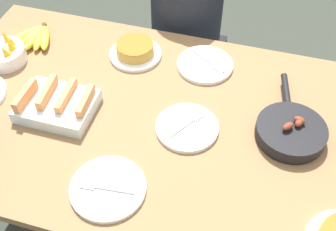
% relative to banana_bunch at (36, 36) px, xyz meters
% --- Properties ---
extents(ground_plane, '(14.00, 14.00, 0.00)m').
position_rel_banana_bunch_xyz_m(ground_plane, '(0.66, -0.29, -0.77)').
color(ground_plane, '#383D33').
extents(dining_table, '(1.79, 0.99, 0.75)m').
position_rel_banana_bunch_xyz_m(dining_table, '(0.66, -0.29, -0.11)').
color(dining_table, olive).
rests_on(dining_table, ground_plane).
extents(banana_bunch, '(0.20, 0.18, 0.04)m').
position_rel_banana_bunch_xyz_m(banana_bunch, '(0.00, 0.00, 0.00)').
color(banana_bunch, yellow).
rests_on(banana_bunch, dining_table).
extents(melon_tray, '(0.26, 0.20, 0.09)m').
position_rel_banana_bunch_xyz_m(melon_tray, '(0.27, -0.35, 0.01)').
color(melon_tray, silver).
rests_on(melon_tray, dining_table).
extents(skillet, '(0.24, 0.39, 0.08)m').
position_rel_banana_bunch_xyz_m(skillet, '(1.08, -0.23, 0.01)').
color(skillet, black).
rests_on(skillet, dining_table).
extents(frittata_plate_center, '(0.21, 0.21, 0.06)m').
position_rel_banana_bunch_xyz_m(frittata_plate_center, '(0.44, 0.02, 0.01)').
color(frittata_plate_center, white).
rests_on(frittata_plate_center, dining_table).
extents(empty_plate_far_left, '(0.22, 0.22, 0.02)m').
position_rel_banana_bunch_xyz_m(empty_plate_far_left, '(0.72, 0.04, -0.01)').
color(empty_plate_far_left, white).
rests_on(empty_plate_far_left, dining_table).
extents(empty_plate_far_right, '(0.24, 0.24, 0.02)m').
position_rel_banana_bunch_xyz_m(empty_plate_far_right, '(0.56, -0.61, -0.01)').
color(empty_plate_far_right, white).
rests_on(empty_plate_far_right, dining_table).
extents(empty_plate_mid_edge, '(0.22, 0.22, 0.02)m').
position_rel_banana_bunch_xyz_m(empty_plate_mid_edge, '(0.74, -0.30, -0.01)').
color(empty_plate_mid_edge, white).
rests_on(empty_plate_mid_edge, dining_table).
extents(fruit_bowl_mango, '(0.17, 0.17, 0.12)m').
position_rel_banana_bunch_xyz_m(fruit_bowl_mango, '(-0.06, -0.15, 0.02)').
color(fruit_bowl_mango, white).
rests_on(fruit_bowl_mango, dining_table).
extents(person_figure, '(0.37, 0.37, 1.21)m').
position_rel_banana_bunch_xyz_m(person_figure, '(0.55, 0.42, -0.27)').
color(person_figure, black).
rests_on(person_figure, ground_plane).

